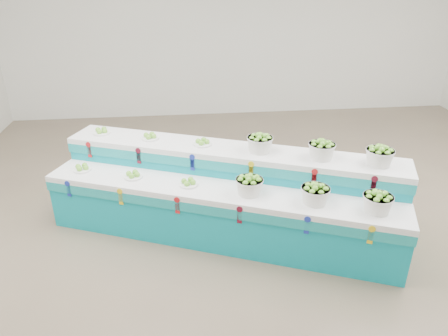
{
  "coord_description": "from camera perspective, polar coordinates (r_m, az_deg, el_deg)",
  "views": [
    {
      "loc": [
        -1.37,
        -4.12,
        3.02
      ],
      "look_at": [
        -0.86,
        0.29,
        0.87
      ],
      "focal_mm": 33.15,
      "sensor_mm": 36.0,
      "label": 1
    }
  ],
  "objects": [
    {
      "name": "plate_lower_right",
      "position": [
        4.86,
        -4.91,
        -1.91
      ],
      "size": [
        0.3,
        0.3,
        0.09
      ],
      "primitive_type": "cylinder",
      "rotation": [
        0.0,
        0.0,
        -0.39
      ],
      "color": "white",
      "rests_on": "display_stand"
    },
    {
      "name": "basket_upper_mid",
      "position": [
        4.92,
        13.31,
        2.51
      ],
      "size": [
        0.41,
        0.41,
        0.23
      ],
      "primitive_type": null,
      "rotation": [
        0.0,
        0.0,
        -0.39
      ],
      "color": "silver",
      "rests_on": "display_stand"
    },
    {
      "name": "back_wall",
      "position": [
        9.28,
        2.07,
        19.46
      ],
      "size": [
        10.0,
        0.0,
        10.0
      ],
      "primitive_type": "plane",
      "rotation": [
        1.57,
        0.0,
        0.0
      ],
      "color": "silver",
      "rests_on": "ground"
    },
    {
      "name": "plate_lower_left",
      "position": [
        5.49,
        -18.99,
        0.09
      ],
      "size": [
        0.3,
        0.3,
        0.09
      ],
      "primitive_type": "cylinder",
      "rotation": [
        0.0,
        0.0,
        -0.39
      ],
      "color": "white",
      "rests_on": "display_stand"
    },
    {
      "name": "plate_lower_mid",
      "position": [
        5.14,
        -12.43,
        -0.85
      ],
      "size": [
        0.3,
        0.3,
        0.09
      ],
      "primitive_type": "cylinder",
      "rotation": [
        0.0,
        0.0,
        -0.39
      ],
      "color": "white",
      "rests_on": "display_stand"
    },
    {
      "name": "display_stand",
      "position": [
        5.1,
        -0.0,
        -3.64
      ],
      "size": [
        4.38,
        2.66,
        1.02
      ],
      "primitive_type": null,
      "rotation": [
        0.0,
        0.0,
        -0.39
      ],
      "color": "#0C96A6",
      "rests_on": "ground"
    },
    {
      "name": "basket_lower_right",
      "position": [
        4.59,
        20.42,
        -4.4
      ],
      "size": [
        0.41,
        0.41,
        0.23
      ],
      "primitive_type": null,
      "rotation": [
        0.0,
        0.0,
        -0.39
      ],
      "color": "silver",
      "rests_on": "display_stand"
    },
    {
      "name": "plate_upper_right",
      "position": [
        5.19,
        -2.98,
        3.64
      ],
      "size": [
        0.3,
        0.3,
        0.09
      ],
      "primitive_type": "cylinder",
      "rotation": [
        0.0,
        0.0,
        -0.39
      ],
      "color": "white",
      "rests_on": "display_stand"
    },
    {
      "name": "plate_upper_mid",
      "position": [
        5.45,
        -10.17,
        4.37
      ],
      "size": [
        0.3,
        0.3,
        0.09
      ],
      "primitive_type": "cylinder",
      "rotation": [
        0.0,
        0.0,
        -0.39
      ],
      "color": "white",
      "rests_on": "display_stand"
    },
    {
      "name": "basket_lower_left",
      "position": [
        4.64,
        3.52,
        -2.33
      ],
      "size": [
        0.41,
        0.41,
        0.23
      ],
      "primitive_type": null,
      "rotation": [
        0.0,
        0.0,
        -0.39
      ],
      "color": "silver",
      "rests_on": "display_stand"
    },
    {
      "name": "basket_upper_right",
      "position": [
        4.94,
        20.68,
        1.61
      ],
      "size": [
        0.41,
        0.41,
        0.23
      ],
      "primitive_type": null,
      "rotation": [
        0.0,
        0.0,
        -0.39
      ],
      "color": "silver",
      "rests_on": "display_stand"
    },
    {
      "name": "basket_lower_mid",
      "position": [
        4.57,
        12.47,
        -3.47
      ],
      "size": [
        0.41,
        0.41,
        0.23
      ],
      "primitive_type": null,
      "rotation": [
        0.0,
        0.0,
        -0.39
      ],
      "color": "silver",
      "rests_on": "display_stand"
    },
    {
      "name": "plate_upper_left",
      "position": [
        5.78,
        -16.54,
        4.96
      ],
      "size": [
        0.3,
        0.3,
        0.09
      ],
      "primitive_type": "cylinder",
      "rotation": [
        0.0,
        0.0,
        -0.39
      ],
      "color": "white",
      "rests_on": "display_stand"
    },
    {
      "name": "basket_upper_left",
      "position": [
        4.99,
        4.97,
        3.48
      ],
      "size": [
        0.41,
        0.41,
        0.23
      ],
      "primitive_type": null,
      "rotation": [
        0.0,
        0.0,
        -0.39
      ],
      "color": "silver",
      "rests_on": "display_stand"
    },
    {
      "name": "ground",
      "position": [
        5.29,
        9.79,
        -9.45
      ],
      "size": [
        10.0,
        10.0,
        0.0
      ],
      "primitive_type": "plane",
      "color": "brown",
      "rests_on": "ground"
    }
  ]
}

